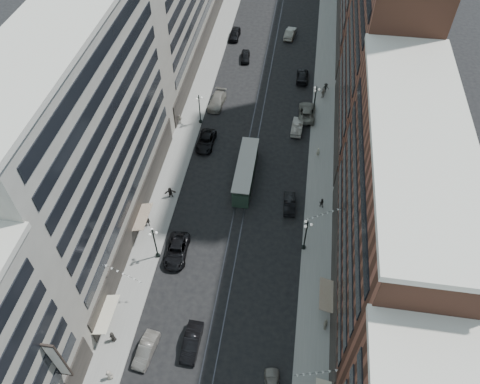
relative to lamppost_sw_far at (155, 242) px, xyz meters
The scene contains 35 objects.
ground 33.44m from the lamppost_sw_far, 73.96° to the left, with size 220.00×220.00×0.00m, color black.
sidewalk_west 42.15m from the lamppost_sw_far, 92.45° to the left, with size 4.00×180.00×0.15m, color gray.
sidewalk_east 46.70m from the lamppost_sw_far, 64.31° to the left, with size 4.00×180.00×0.15m, color gray.
rail_west 42.96m from the lamppost_sw_far, 78.56° to the left, with size 0.12×180.00×0.02m, color #2D2D33.
rail_east 43.26m from the lamppost_sw_far, 76.74° to the left, with size 0.12×180.00×0.02m, color #2D2D33.
building_west_mid 14.31m from the lamppost_sw_far, 147.34° to the left, with size 8.00×36.00×28.00m, color gray.
building_east_mid 27.67m from the lamppost_sw_far, ahead, with size 8.00×30.00×24.00m, color brown.
building_east_tower 42.32m from the lamppost_sw_far, 46.90° to the left, with size 8.00×26.00×42.00m, color brown.
lamppost_sw_far is the anchor object (origin of this frame).
lamppost_sw_mid 27.00m from the lamppost_sw_far, 90.00° to the left, with size 1.03×1.14×5.52m.
lamppost_se_far 18.83m from the lamppost_sw_far, 12.26° to the left, with size 1.03×1.14×5.52m.
lamppost_se_mid 36.91m from the lamppost_sw_far, 60.10° to the left, with size 1.03×1.14×5.52m.
streetcar 17.89m from the lamppost_sw_far, 58.92° to the left, with size 2.53×11.45×3.17m.
car_1 12.93m from the lamppost_sw_far, 80.43° to the right, with size 1.58×4.52×1.49m, color slate.
car_2 3.34m from the lamppost_sw_far, 16.28° to the left, with size 2.68×5.82×1.62m, color black.
car_5 13.15m from the lamppost_sw_far, 57.91° to the right, with size 1.73×4.95×1.63m, color black.
pedestrian_1 15.97m from the lamppost_sw_far, 93.19° to the right, with size 0.79×0.43×1.62m, color #A79D8B.
pedestrian_2 5.67m from the lamppost_sw_far, 119.45° to the left, with size 0.86×0.47×1.77m, color black.
pedestrian_4 22.55m from the lamppost_sw_far, 17.69° to the right, with size 1.11×0.51×1.89m, color #A39C87.
car_7 22.04m from the lamppost_sw_far, 84.94° to the left, with size 2.57×5.58×1.55m, color black.
car_8 32.36m from the lamppost_sw_far, 86.74° to the left, with size 2.34×5.75×1.67m, color slate.
car_9 54.77m from the lamppost_sw_far, 88.53° to the left, with size 1.99×4.96×1.69m, color black.
car_10 19.50m from the lamppost_sw_far, 34.26° to the left, with size 1.56×4.47×1.47m, color black.
car_11 35.95m from the lamppost_sw_far, 61.11° to the left, with size 2.75×5.96×1.66m, color #67665C.
car_12 44.94m from the lamppost_sw_far, 69.11° to the left, with size 2.14×5.26×1.53m, color black.
car_13 47.24m from the lamppost_sw_far, 84.28° to the left, with size 1.70×4.23×1.44m, color black.
car_14 58.13m from the lamppost_sw_far, 77.45° to the left, with size 1.80×5.17×1.70m, color gray.
pedestrian_5 10.41m from the lamppost_sw_far, 94.80° to the left, with size 1.63×0.47×1.76m, color black.
pedestrian_6 26.51m from the lamppost_sw_far, 97.17° to the left, with size 1.00×0.46×1.71m, color #A69C89.
pedestrian_7 23.51m from the lamppost_sw_far, 29.34° to the left, with size 0.74×0.41×1.53m, color black.
pedestrian_8 29.31m from the lamppost_sw_far, 48.03° to the left, with size 0.57×0.37×1.56m, color #BBB49B.
pedestrian_9 43.55m from the lamppost_sw_far, 62.23° to the left, with size 1.16×0.48×1.80m, color black.
car_extra_0 31.89m from the lamppost_sw_far, 59.80° to the left, with size 1.71×4.91×1.62m, color gray.
pedestrian_extra_1 12.05m from the lamppost_sw_far, 99.22° to the right, with size 0.79×0.43×1.62m, color black.
pedestrian_extra_2 41.98m from the lamppost_sw_far, 61.64° to the left, with size 1.10×0.50×1.87m, color gray.
Camera 1 is at (6.22, -4.10, 50.19)m, focal length 35.00 mm.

